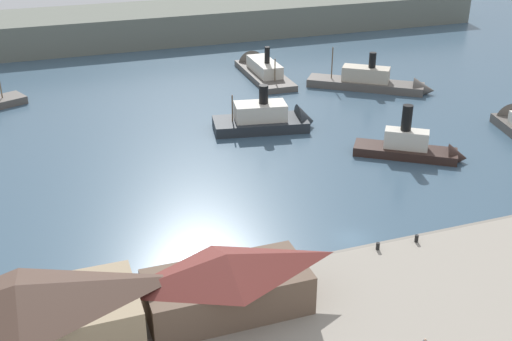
# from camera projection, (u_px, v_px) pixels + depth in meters

# --- Properties ---
(ground_plane) EXTENTS (320.00, 320.00, 0.00)m
(ground_plane) POSITION_uv_depth(u_px,v_px,m) (352.00, 238.00, 77.28)
(ground_plane) COLOR #385166
(seawall_edge) EXTENTS (110.00, 0.80, 1.00)m
(seawall_edge) POSITION_uv_depth(u_px,v_px,m) (367.00, 250.00, 74.00)
(seawall_edge) COLOR slate
(seawall_edge) RESTS_ON ground
(ferry_shed_west_terminal) EXTENTS (20.94, 9.41, 7.36)m
(ferry_shed_west_terminal) POSITION_uv_depth(u_px,v_px,m) (21.00, 319.00, 55.68)
(ferry_shed_west_terminal) COLOR #998466
(ferry_shed_west_terminal) RESTS_ON quay_promenade
(ferry_shed_central_terminal) EXTENTS (16.34, 7.68, 6.51)m
(ferry_shed_central_terminal) POSITION_uv_depth(u_px,v_px,m) (227.00, 282.00, 61.45)
(ferry_shed_central_terminal) COLOR brown
(ferry_shed_central_terminal) RESTS_ON quay_promenade
(mooring_post_center_west) EXTENTS (0.44, 0.44, 0.90)m
(mooring_post_center_west) POSITION_uv_depth(u_px,v_px,m) (417.00, 238.00, 74.14)
(mooring_post_center_west) COLOR black
(mooring_post_center_west) RESTS_ON quay_promenade
(mooring_post_west) EXTENTS (0.44, 0.44, 0.90)m
(mooring_post_west) POSITION_uv_depth(u_px,v_px,m) (378.00, 246.00, 72.63)
(mooring_post_west) COLOR black
(mooring_post_west) RESTS_ON quay_promenade
(ferry_approaching_east) EXTENTS (18.62, 9.69, 10.17)m
(ferry_approaching_east) POSITION_uv_depth(u_px,v_px,m) (272.00, 120.00, 109.78)
(ferry_approaching_east) COLOR #23282D
(ferry_approaching_east) RESTS_ON ground
(ferry_mid_harbor) EXTENTS (23.80, 19.28, 9.74)m
(ferry_mid_harbor) POSITION_uv_depth(u_px,v_px,m) (378.00, 83.00, 129.36)
(ferry_mid_harbor) COLOR #514C47
(ferry_mid_harbor) RESTS_ON ground
(ferry_moored_west) EXTENTS (16.74, 13.42, 9.82)m
(ferry_moored_west) POSITION_uv_depth(u_px,v_px,m) (417.00, 148.00, 98.60)
(ferry_moored_west) COLOR black
(ferry_moored_west) RESTS_ON ground
(ferry_near_quay) EXTENTS (7.52, 24.73, 9.81)m
(ferry_near_quay) POSITION_uv_depth(u_px,v_px,m) (259.00, 68.00, 140.17)
(ferry_near_quay) COLOR #514C47
(ferry_near_quay) RESTS_ON ground
(far_headland) EXTENTS (180.00, 24.00, 8.00)m
(far_headland) POSITION_uv_depth(u_px,v_px,m) (163.00, 23.00, 169.06)
(far_headland) COLOR #60665B
(far_headland) RESTS_ON ground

